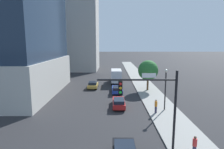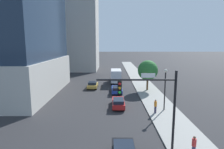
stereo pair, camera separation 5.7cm
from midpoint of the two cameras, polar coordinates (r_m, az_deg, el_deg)
The scene contains 11 objects.
sidewalk at distance 33.70m, azimuth 11.73°, elevation -6.17°, with size 4.35×120.00×0.15m, color gray.
construction_building at distance 67.24m, azimuth -11.29°, elevation 16.05°, with size 16.37×20.79×38.62m.
traffic_light_pole at distance 15.66m, azimuth 11.46°, elevation -6.63°, with size 6.38×0.48×6.69m.
street_lamp at distance 25.99m, azimuth 15.61°, elevation -2.51°, with size 0.44×0.44×5.50m.
street_tree at distance 36.54m, azimuth 10.62°, elevation 1.22°, with size 3.78×3.78×5.67m.
car_blue at distance 34.90m, azimuth 1.45°, elevation -4.44°, with size 1.89×4.74×1.32m.
car_gold at distance 38.72m, azimuth -5.82°, elevation -3.10°, with size 1.89×4.11×1.33m.
car_red at distance 27.30m, azimuth 1.89°, elevation -8.35°, with size 1.72×4.55×1.33m.
box_truck at distance 43.10m, azimuth 1.16°, elevation -0.27°, with size 2.24×6.97×3.18m.
pedestrian_orange_shirt at distance 25.24m, azimuth 12.87°, elevation -9.16°, with size 0.34×0.34×1.76m.
pedestrian_red_shirt at distance 17.33m, azimuth 23.32°, elevation -18.91°, with size 0.34×0.34×1.60m.
Camera 2 is at (1.66, -11.78, 8.92)m, focal length 30.58 mm.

